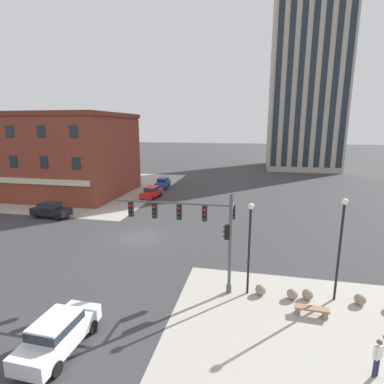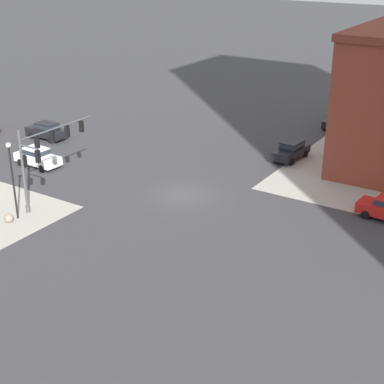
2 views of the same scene
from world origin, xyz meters
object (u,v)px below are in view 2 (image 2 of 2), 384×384
at_px(car_main_southbound_far, 336,119).
at_px(car_main_northbound_near, 47,130).
at_px(car_cross_far, 291,150).
at_px(street_lamp_corner_near, 12,172).
at_px(bollard_sphere_curb_a, 9,218).
at_px(traffic_signal_main, 43,152).
at_px(car_parked_curb, 37,156).
at_px(car_main_northbound_far, 349,106).

bearing_deg(car_main_southbound_far, car_main_northbound_near, -49.79).
bearing_deg(car_cross_far, street_lamp_corner_near, -27.38).
bearing_deg(car_cross_far, bollard_sphere_curb_a, -26.53).
height_order(street_lamp_corner_near, car_cross_far, street_lamp_corner_near).
bearing_deg(traffic_signal_main, car_main_southbound_far, 159.66).
bearing_deg(car_parked_curb, traffic_signal_main, 51.44).
distance_m(car_main_southbound_far, car_cross_far, 11.80).
height_order(street_lamp_corner_near, car_main_southbound_far, street_lamp_corner_near).
xyz_separation_m(traffic_signal_main, street_lamp_corner_near, (2.97, -0.01, -0.62)).
bearing_deg(traffic_signal_main, car_cross_far, 149.15).
height_order(street_lamp_corner_near, car_main_northbound_far, street_lamp_corner_near).
distance_m(car_parked_curb, car_cross_far, 22.89).
relative_size(traffic_signal_main, car_main_southbound_far, 1.65).
height_order(car_main_northbound_near, car_cross_far, same).
height_order(traffic_signal_main, car_main_northbound_near, traffic_signal_main).
height_order(car_main_northbound_near, car_main_southbound_far, same).
bearing_deg(bollard_sphere_curb_a, car_parked_curb, -143.67).
relative_size(traffic_signal_main, car_cross_far, 1.62).
bearing_deg(car_cross_far, traffic_signal_main, -30.85).
relative_size(car_main_southbound_far, car_parked_curb, 1.00).
height_order(street_lamp_corner_near, car_parked_curb, street_lamp_corner_near).
bearing_deg(car_main_northbound_far, car_main_southbound_far, 6.01).
relative_size(car_main_northbound_far, car_main_southbound_far, 1.01).
bearing_deg(bollard_sphere_curb_a, car_main_southbound_far, 161.72).
height_order(traffic_signal_main, street_lamp_corner_near, traffic_signal_main).
distance_m(bollard_sphere_curb_a, street_lamp_corner_near, 3.35).
bearing_deg(car_main_southbound_far, car_cross_far, -0.07).
bearing_deg(car_main_northbound_near, car_main_southbound_far, 130.21).
distance_m(car_main_northbound_far, car_cross_far, 17.82).
relative_size(car_main_northbound_near, car_cross_far, 0.97).
height_order(car_main_northbound_far, car_main_southbound_far, same).
xyz_separation_m(bollard_sphere_curb_a, car_main_northbound_far, (-40.82, 10.87, 0.59)).
height_order(street_lamp_corner_near, car_main_northbound_near, street_lamp_corner_near).
bearing_deg(traffic_signal_main, bollard_sphere_curb_a, 0.06).
xyz_separation_m(traffic_signal_main, bollard_sphere_curb_a, (3.78, 0.00, -3.87)).
distance_m(bollard_sphere_curb_a, car_main_northbound_near, 19.18).
bearing_deg(bollard_sphere_curb_a, traffic_signal_main, -179.94).
relative_size(traffic_signal_main, bollard_sphere_curb_a, 11.29).
bearing_deg(street_lamp_corner_near, traffic_signal_main, 179.82).
relative_size(car_main_southbound_far, car_cross_far, 0.98).
height_order(traffic_signal_main, car_main_southbound_far, traffic_signal_main).
bearing_deg(car_main_southbound_far, traffic_signal_main, -20.34).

